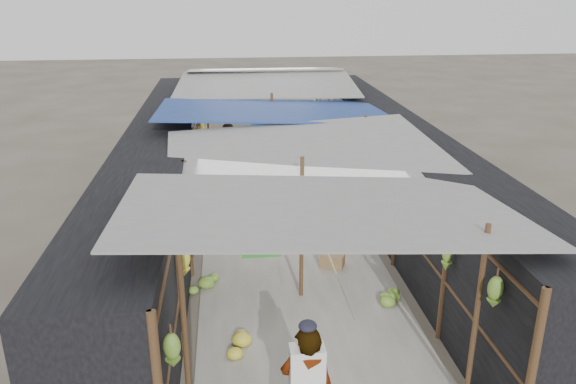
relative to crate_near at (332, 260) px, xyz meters
name	(u,v)px	position (x,y,z in m)	size (l,w,h in m)	color
aisle_slab	(282,220)	(-0.77, 2.45, -0.13)	(3.60, 16.00, 0.02)	#9E998E
stall_left	(163,179)	(-3.47, 2.45, 1.01)	(1.40, 15.00, 2.30)	black
stall_right	(395,171)	(1.93, 2.45, 1.01)	(1.40, 15.00, 2.30)	black
crate_near	(332,260)	(0.00, 0.00, 0.00)	(0.45, 0.36, 0.27)	#97714D
crate_mid	(330,210)	(0.43, 2.59, 0.02)	(0.51, 0.41, 0.31)	#97714D
crate_back	(249,151)	(-1.29, 8.15, 0.00)	(0.43, 0.35, 0.28)	#97714D
black_basin	(342,197)	(0.93, 3.65, -0.05)	(0.58, 0.58, 0.18)	black
shopper_blue	(230,153)	(-1.91, 5.56, 0.69)	(0.80, 0.63, 1.65)	#1F469D
vendor_seated	(343,209)	(0.57, 1.79, 0.36)	(0.64, 0.37, 0.99)	#524C47
market_canopy	(281,118)	(-0.74, 2.77, 2.27)	(5.62, 15.20, 2.77)	brown
hanging_bananas	(287,155)	(-0.66, 2.26, 1.54)	(3.95, 14.46, 0.80)	olive
floor_bananas	(291,234)	(-0.67, 1.30, 0.01)	(3.90, 9.34, 0.32)	gold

